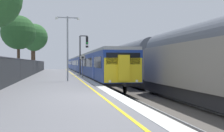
{
  "coord_description": "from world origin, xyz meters",
  "views": [
    {
      "loc": [
        -2.27,
        -11.37,
        1.5
      ],
      "look_at": [
        1.37,
        6.06,
        1.31
      ],
      "focal_mm": 41.38,
      "sensor_mm": 36.0,
      "label": 1
    }
  ],
  "objects_px": {
    "freight_train_adjacent_track": "(132,62)",
    "background_tree_back": "(32,39)",
    "background_tree_right": "(34,38)",
    "speed_limit_sign": "(83,63)",
    "signal_gantry": "(82,50)",
    "commuter_train_at_platform": "(82,64)",
    "platform_lamp_mid": "(68,43)",
    "background_tree_left": "(19,34)"
  },
  "relations": [
    {
      "from": "speed_limit_sign",
      "to": "background_tree_left",
      "type": "height_order",
      "value": "background_tree_left"
    },
    {
      "from": "background_tree_right",
      "to": "platform_lamp_mid",
      "type": "bearing_deg",
      "value": -77.47
    },
    {
      "from": "speed_limit_sign",
      "to": "background_tree_left",
      "type": "relative_size",
      "value": 0.36
    },
    {
      "from": "signal_gantry",
      "to": "background_tree_left",
      "type": "bearing_deg",
      "value": -167.26
    },
    {
      "from": "commuter_train_at_platform",
      "to": "background_tree_left",
      "type": "relative_size",
      "value": 9.3
    },
    {
      "from": "freight_train_adjacent_track",
      "to": "speed_limit_sign",
      "type": "distance_m",
      "value": 6.08
    },
    {
      "from": "background_tree_left",
      "to": "background_tree_back",
      "type": "distance_m",
      "value": 20.19
    },
    {
      "from": "commuter_train_at_platform",
      "to": "freight_train_adjacent_track",
      "type": "xyz_separation_m",
      "value": [
        4.0,
        -19.4,
        0.38
      ]
    },
    {
      "from": "background_tree_left",
      "to": "signal_gantry",
      "type": "bearing_deg",
      "value": 12.74
    },
    {
      "from": "background_tree_right",
      "to": "background_tree_left",
      "type": "bearing_deg",
      "value": -92.46
    },
    {
      "from": "commuter_train_at_platform",
      "to": "background_tree_back",
      "type": "relative_size",
      "value": 7.92
    },
    {
      "from": "commuter_train_at_platform",
      "to": "background_tree_left",
      "type": "xyz_separation_m",
      "value": [
        -8.6,
        -18.24,
        3.48
      ]
    },
    {
      "from": "background_tree_back",
      "to": "background_tree_left",
      "type": "bearing_deg",
      "value": -88.5
    },
    {
      "from": "commuter_train_at_platform",
      "to": "background_tree_right",
      "type": "xyz_separation_m",
      "value": [
        -8.08,
        -6.0,
        4.15
      ]
    },
    {
      "from": "signal_gantry",
      "to": "background_tree_back",
      "type": "height_order",
      "value": "background_tree_back"
    },
    {
      "from": "signal_gantry",
      "to": "platform_lamp_mid",
      "type": "relative_size",
      "value": 0.9
    },
    {
      "from": "platform_lamp_mid",
      "to": "background_tree_right",
      "type": "distance_m",
      "value": 20.81
    },
    {
      "from": "platform_lamp_mid",
      "to": "background_tree_left",
      "type": "xyz_separation_m",
      "value": [
        -5.01,
        7.96,
        1.53
      ]
    },
    {
      "from": "background_tree_left",
      "to": "background_tree_right",
      "type": "distance_m",
      "value": 12.26
    },
    {
      "from": "commuter_train_at_platform",
      "to": "platform_lamp_mid",
      "type": "relative_size",
      "value": 11.56
    },
    {
      "from": "freight_train_adjacent_track",
      "to": "platform_lamp_mid",
      "type": "distance_m",
      "value": 10.31
    },
    {
      "from": "commuter_train_at_platform",
      "to": "background_tree_left",
      "type": "distance_m",
      "value": 20.46
    },
    {
      "from": "freight_train_adjacent_track",
      "to": "background_tree_back",
      "type": "distance_m",
      "value": 25.41
    },
    {
      "from": "speed_limit_sign",
      "to": "background_tree_right",
      "type": "relative_size",
      "value": 0.31
    },
    {
      "from": "freight_train_adjacent_track",
      "to": "signal_gantry",
      "type": "relative_size",
      "value": 8.91
    },
    {
      "from": "freight_train_adjacent_track",
      "to": "platform_lamp_mid",
      "type": "xyz_separation_m",
      "value": [
        -7.59,
        -6.8,
        1.57
      ]
    },
    {
      "from": "background_tree_right",
      "to": "background_tree_back",
      "type": "bearing_deg",
      "value": 97.58
    },
    {
      "from": "speed_limit_sign",
      "to": "platform_lamp_mid",
      "type": "distance_m",
      "value": 5.67
    },
    {
      "from": "freight_train_adjacent_track",
      "to": "speed_limit_sign",
      "type": "bearing_deg",
      "value": -164.06
    },
    {
      "from": "freight_train_adjacent_track",
      "to": "signal_gantry",
      "type": "height_order",
      "value": "signal_gantry"
    },
    {
      "from": "background_tree_back",
      "to": "platform_lamp_mid",
      "type": "bearing_deg",
      "value": -78.85
    },
    {
      "from": "commuter_train_at_platform",
      "to": "background_tree_back",
      "type": "bearing_deg",
      "value": 168.23
    },
    {
      "from": "background_tree_back",
      "to": "speed_limit_sign",
      "type": "bearing_deg",
      "value": -72.41
    },
    {
      "from": "freight_train_adjacent_track",
      "to": "background_tree_right",
      "type": "height_order",
      "value": "background_tree_right"
    },
    {
      "from": "platform_lamp_mid",
      "to": "background_tree_left",
      "type": "height_order",
      "value": "background_tree_left"
    },
    {
      "from": "signal_gantry",
      "to": "background_tree_left",
      "type": "distance_m",
      "value": 7.5
    },
    {
      "from": "signal_gantry",
      "to": "background_tree_right",
      "type": "relative_size",
      "value": 0.63
    },
    {
      "from": "platform_lamp_mid",
      "to": "background_tree_back",
      "type": "bearing_deg",
      "value": 101.15
    },
    {
      "from": "commuter_train_at_platform",
      "to": "background_tree_back",
      "type": "height_order",
      "value": "background_tree_back"
    },
    {
      "from": "signal_gantry",
      "to": "background_tree_back",
      "type": "bearing_deg",
      "value": 112.46
    },
    {
      "from": "signal_gantry",
      "to": "speed_limit_sign",
      "type": "xyz_separation_m",
      "value": [
        -0.38,
        -4.45,
        -1.52
      ]
    },
    {
      "from": "freight_train_adjacent_track",
      "to": "background_tree_left",
      "type": "height_order",
      "value": "background_tree_left"
    }
  ]
}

